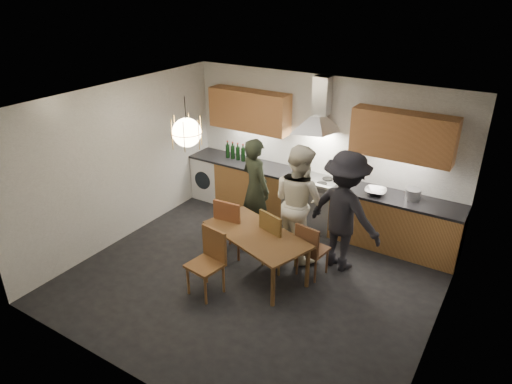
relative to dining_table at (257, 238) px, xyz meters
The scene contains 17 objects.
ground 0.62m from the dining_table, 78.03° to the right, with size 5.00×5.00×0.00m, color black.
room_shell 1.12m from the dining_table, 78.03° to the right, with size 5.02×4.52×2.61m.
counter_run 1.80m from the dining_table, 88.16° to the left, with size 5.00×0.62×0.90m.
range_stove 1.79m from the dining_table, 88.92° to the left, with size 0.90×0.60×0.92m.
wall_fixtures 2.29m from the dining_table, 88.99° to the left, with size 4.30×0.54×1.10m.
pendant_lamp 1.81m from the dining_table, 164.99° to the right, with size 0.43×0.43×0.70m.
dining_table is the anchor object (origin of this frame).
chair_back_left 0.63m from the dining_table, 161.67° to the left, with size 0.48×0.48×0.99m.
chair_back_mid 0.30m from the dining_table, 53.86° to the left, with size 0.54×0.54×0.97m.
chair_back_right 0.78m from the dining_table, 25.09° to the left, with size 0.44×0.44×0.87m.
chair_front 0.78m from the dining_table, 114.84° to the right, with size 0.49×0.49×0.95m.
person_left 1.18m from the dining_table, 122.73° to the left, with size 0.63×0.41×1.72m, color black.
person_mid 0.90m from the dining_table, 71.75° to the left, with size 0.89×0.69×1.83m, color beige.
person_right 1.34m from the dining_table, 40.35° to the left, with size 1.20×0.69×1.85m, color black.
mixing_bowl 2.10m from the dining_table, 56.10° to the left, with size 0.34×0.34×0.08m, color silver.
stock_pot 2.54m from the dining_table, 47.24° to the left, with size 0.23×0.23×0.16m, color #B9B9BC.
wine_bottles 2.40m from the dining_table, 129.15° to the left, with size 0.66×0.08×0.33m.
Camera 1 is at (2.97, -4.69, 4.02)m, focal length 32.00 mm.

